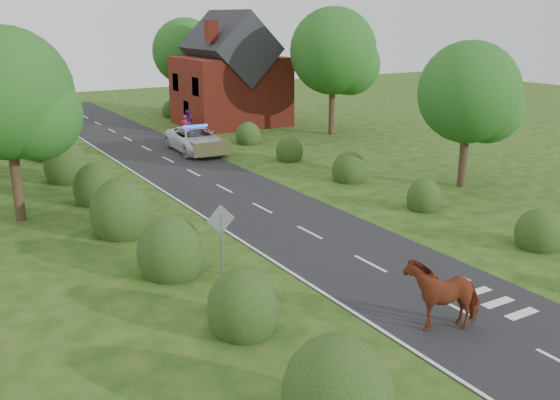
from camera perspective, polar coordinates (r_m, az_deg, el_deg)
ground at (r=23.05m, az=8.24°, el=-5.82°), size 120.00×120.00×0.00m
road at (r=35.32m, az=-7.25°, el=2.14°), size 6.00×70.00×0.02m
road_markings at (r=32.86m, az=-8.32°, el=1.03°), size 4.96×70.00×0.01m
hedgerow_left at (r=30.04m, az=-16.09°, el=0.51°), size 2.75×50.41×3.00m
hedgerow_right at (r=35.20m, az=5.14°, el=3.06°), size 2.10×45.78×2.10m
tree_left_a at (r=28.70m, az=-23.20°, el=8.48°), size 5.74×5.60×8.38m
tree_right_a at (r=33.65m, az=17.29°, el=9.03°), size 5.33×5.20×7.56m
tree_right_b at (r=47.45m, az=5.28°, el=13.10°), size 6.56×6.40×9.40m
tree_right_c at (r=58.98m, az=-8.32°, el=13.07°), size 6.15×6.00×8.58m
road_sign at (r=21.51m, az=-5.41°, el=-2.66°), size 1.06×0.08×2.53m
house at (r=52.08m, az=-4.56°, el=11.04°), size 8.00×7.40×9.17m
cow at (r=18.87m, az=14.59°, el=-8.59°), size 2.70×2.01×1.71m
police_van at (r=41.77m, az=-7.70°, el=5.49°), size 3.08×6.12×1.79m
pedestrian_red at (r=46.87m, az=-8.71°, el=6.67°), size 0.63×0.43×1.69m
pedestrian_purple at (r=48.37m, az=-8.46°, el=7.08°), size 1.14×1.12×1.85m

